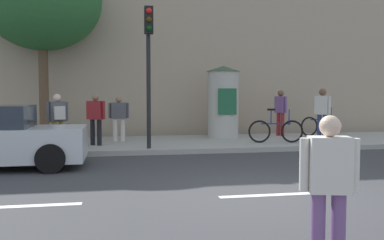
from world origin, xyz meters
The scene contains 15 objects.
ground_plane centered at (0.00, 0.00, 0.00)m, with size 80.00×80.00×0.00m, color #38383A.
sidewalk_curb centered at (0.00, 7.00, 0.07)m, with size 36.00×4.00×0.15m, color #9E9B93.
lane_markings centered at (0.00, 0.00, 0.00)m, with size 25.80×0.16×0.01m.
building_backdrop centered at (0.00, 12.00, 4.15)m, with size 36.00×5.00×8.30m, color tan.
traffic_light centered at (-1.63, 5.24, 2.84)m, with size 0.24×0.45×3.97m.
poster_column centered at (1.23, 7.93, 1.45)m, with size 1.21×1.21×2.55m.
street_tree centered at (-4.96, 8.40, 4.86)m, with size 3.98×3.98×6.42m.
pedestrian_in_red_top centered at (-0.56, -2.96, 0.86)m, with size 0.55×0.33×1.50m.
pedestrian_with_backpack centered at (4.18, 6.26, 1.16)m, with size 0.43×0.47×1.73m.
pedestrian_tallest centered at (-4.14, 5.49, 1.07)m, with size 0.55×0.49×1.56m.
pedestrian_in_light_jacket centered at (-3.15, 6.37, 1.07)m, with size 0.57×0.48×1.56m.
pedestrian_with_bag centered at (3.48, 8.12, 1.14)m, with size 0.39×0.54×1.70m.
pedestrian_in_dark_shirt centered at (-2.46, 7.38, 1.03)m, with size 0.67×0.38×1.48m.
bicycle_leaning centered at (2.47, 6.02, 0.54)m, with size 1.76×0.32×1.09m.
bicycle_upright centered at (4.96, 7.81, 0.54)m, with size 1.76×0.32×1.09m.
Camera 1 is at (-2.58, -6.66, 1.71)m, focal length 39.44 mm.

